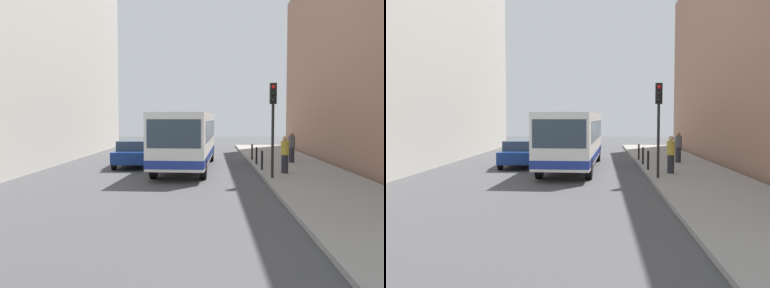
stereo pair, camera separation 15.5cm
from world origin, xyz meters
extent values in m
plane|color=#424244|center=(0.00, 0.00, 0.00)|extent=(80.00, 80.00, 0.00)
cube|color=gray|center=(5.40, 0.00, 0.07)|extent=(4.40, 40.00, 0.15)
cube|color=#BCB7AD|center=(-11.50, 4.00, 7.47)|extent=(7.00, 32.00, 14.94)
cube|color=white|center=(-0.40, 2.24, 1.75)|extent=(3.01, 11.10, 2.50)
cube|color=navy|center=(-0.40, 2.24, 0.80)|extent=(3.03, 11.13, 0.36)
cube|color=#2D3D4C|center=(-0.66, -3.24, 2.10)|extent=(2.26, 0.17, 1.20)
cube|color=#2D3D4C|center=(-0.38, 2.74, 2.10)|extent=(2.96, 9.51, 1.00)
cylinder|color=black|center=(0.55, -1.71, 0.50)|extent=(0.33, 1.01, 1.00)
cylinder|color=black|center=(-1.71, -1.61, 0.50)|extent=(0.33, 1.01, 1.00)
cylinder|color=black|center=(0.91, 6.08, 0.50)|extent=(0.33, 1.01, 1.00)
cylinder|color=black|center=(-1.35, 6.19, 0.50)|extent=(0.33, 1.01, 1.00)
cube|color=navy|center=(-3.47, 3.02, 0.64)|extent=(1.97, 4.47, 0.64)
cube|color=#2D3D4C|center=(-3.48, 3.17, 1.22)|extent=(1.69, 2.52, 0.52)
cylinder|color=black|center=(-2.59, 1.55, 0.32)|extent=(0.24, 0.65, 0.64)
cylinder|color=black|center=(-4.23, 1.49, 0.32)|extent=(0.24, 0.65, 0.64)
cylinder|color=black|center=(-2.71, 4.55, 0.32)|extent=(0.24, 0.65, 0.64)
cylinder|color=black|center=(-4.35, 4.49, 0.32)|extent=(0.24, 0.65, 0.64)
cube|color=silver|center=(-0.67, 12.03, 0.64)|extent=(2.07, 4.50, 0.64)
cube|color=#2D3D4C|center=(-0.66, 12.18, 1.22)|extent=(1.75, 2.56, 0.52)
cylinder|color=black|center=(0.05, 10.48, 0.32)|extent=(0.26, 0.65, 0.64)
cylinder|color=black|center=(-1.58, 10.59, 0.32)|extent=(0.26, 0.65, 0.64)
cylinder|color=black|center=(0.24, 13.48, 0.32)|extent=(0.26, 0.65, 0.64)
cylinder|color=black|center=(-1.40, 13.58, 0.32)|extent=(0.26, 0.65, 0.64)
cylinder|color=black|center=(3.55, -2.17, 1.75)|extent=(0.12, 0.12, 3.20)
cube|color=black|center=(3.55, -2.17, 3.80)|extent=(0.28, 0.24, 0.90)
sphere|color=red|center=(3.55, -2.30, 4.08)|extent=(0.16, 0.16, 0.16)
sphere|color=black|center=(3.55, -2.30, 3.80)|extent=(0.16, 0.16, 0.16)
sphere|color=black|center=(3.55, -2.30, 3.52)|extent=(0.16, 0.16, 0.16)
cylinder|color=black|center=(3.45, 0.72, 0.62)|extent=(0.11, 0.11, 0.95)
cylinder|color=black|center=(3.45, 3.29, 0.62)|extent=(0.11, 0.11, 0.95)
cylinder|color=black|center=(3.45, 5.87, 0.62)|extent=(0.11, 0.11, 0.95)
cylinder|color=#26262D|center=(4.36, -0.58, 0.58)|extent=(0.32, 0.32, 0.86)
cylinder|color=gold|center=(4.36, -0.58, 1.35)|extent=(0.38, 0.38, 0.66)
sphere|color=tan|center=(4.36, -0.58, 1.80)|extent=(0.24, 0.24, 0.24)
cylinder|color=#26262D|center=(5.59, 4.29, 0.58)|extent=(0.32, 0.32, 0.86)
cylinder|color=#4C4C51|center=(5.59, 4.29, 1.34)|extent=(0.38, 0.38, 0.66)
sphere|color=#8C6647|center=(5.59, 4.29, 1.79)|extent=(0.24, 0.24, 0.24)
camera|label=1|loc=(0.87, -20.70, 2.79)|focal=39.87mm
camera|label=2|loc=(1.02, -20.69, 2.79)|focal=39.87mm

